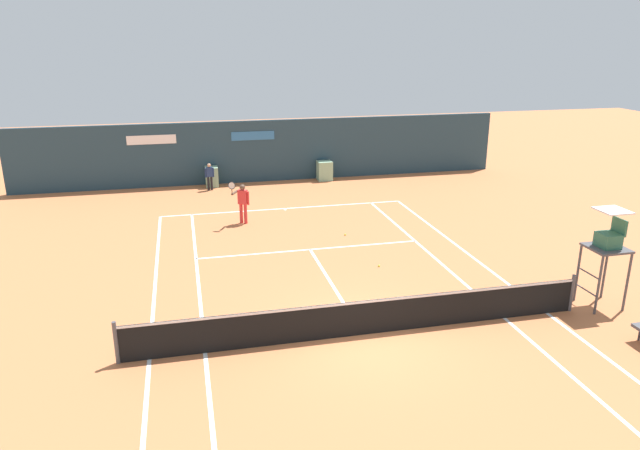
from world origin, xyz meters
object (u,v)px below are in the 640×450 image
Objects in this scene: player_on_baseline at (242,200)px; tennis_ball_mid_court at (498,291)px; umpire_chair at (608,244)px; tennis_ball_by_sideline at (345,235)px; ball_kid_right_post at (210,175)px; tennis_ball_near_service_line at (379,266)px.

tennis_ball_mid_court is at bearing 154.52° from player_on_baseline.
umpire_chair reaches higher than tennis_ball_by_sideline.
umpire_chair is at bearing -54.40° from tennis_ball_by_sideline.
ball_kid_right_post is 19.64× the size of tennis_ball_by_sideline.
player_on_baseline is at bearing 128.53° from tennis_ball_mid_court.
ball_kid_right_post is (-1.00, 5.71, -0.20)m from player_on_baseline.
umpire_chair is at bearing -39.22° from tennis_ball_near_service_line.
player_on_baseline is 27.27× the size of tennis_ball_by_sideline.
ball_kid_right_post is 12.43m from tennis_ball_near_service_line.
ball_kid_right_post is at bearing 118.59° from tennis_ball_mid_court.
umpire_chair is 41.68× the size of tennis_ball_near_service_line.
ball_kid_right_post is at bearing 32.65° from umpire_chair.
umpire_chair is 3.29m from tennis_ball_mid_court.
umpire_chair reaches higher than ball_kid_right_post.
tennis_ball_near_service_line is at bearing -85.87° from tennis_ball_by_sideline.
tennis_ball_by_sideline is at bearing 94.13° from tennis_ball_near_service_line.
player_on_baseline is 4.44m from tennis_ball_by_sideline.
tennis_ball_mid_court is (7.69, -14.11, -0.74)m from ball_kid_right_post.
umpire_chair is 13.40m from player_on_baseline.
player_on_baseline is at bearing 146.59° from tennis_ball_by_sideline.
ball_kid_right_post is 19.64× the size of tennis_ball_near_service_line.
umpire_chair is at bearing 158.28° from player_on_baseline.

